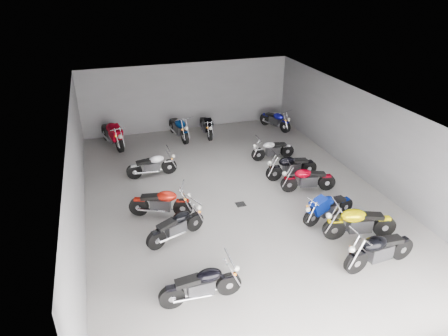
{
  "coord_description": "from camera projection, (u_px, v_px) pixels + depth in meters",
  "views": [
    {
      "loc": [
        -4.03,
        -11.21,
        7.18
      ],
      "look_at": [
        -0.31,
        0.39,
        1.0
      ],
      "focal_mm": 32.0,
      "sensor_mm": 36.0,
      "label": 1
    }
  ],
  "objects": [
    {
      "name": "motorcycle_right_b",
      "position": [
        359.0,
        222.0,
        11.58
      ],
      "size": [
        2.17,
        0.65,
        0.96
      ],
      "rotation": [
        0.0,
        0.0,
        1.35
      ],
      "color": "black",
      "rests_on": "ground"
    },
    {
      "name": "motorcycle_left_f",
      "position": [
        152.0,
        165.0,
        15.08
      ],
      "size": [
        1.91,
        0.38,
        0.84
      ],
      "rotation": [
        0.0,
        0.0,
        -1.55
      ],
      "color": "black",
      "rests_on": "ground"
    },
    {
      "name": "motorcycle_right_a",
      "position": [
        379.0,
        250.0,
        10.47
      ],
      "size": [
        2.19,
        0.47,
        0.96
      ],
      "rotation": [
        0.0,
        0.0,
        1.65
      ],
      "color": "black",
      "rests_on": "ground"
    },
    {
      "name": "motorcycle_right_d",
      "position": [
        308.0,
        179.0,
        14.06
      ],
      "size": [
        1.96,
        0.57,
        0.87
      ],
      "rotation": [
        0.0,
        0.0,
        1.36
      ],
      "color": "black",
      "rests_on": "ground"
    },
    {
      "name": "wall_right",
      "position": [
        366.0,
        138.0,
        14.51
      ],
      "size": [
        0.1,
        14.0,
        3.2
      ],
      "primitive_type": "cube",
      "color": "slate",
      "rests_on": "ground"
    },
    {
      "name": "motorcycle_right_c",
      "position": [
        328.0,
        207.0,
        12.42
      ],
      "size": [
        1.93,
        0.54,
        0.85
      ],
      "rotation": [
        0.0,
        0.0,
        1.77
      ],
      "color": "black",
      "rests_on": "ground"
    },
    {
      "name": "motorcycle_left_d",
      "position": [
        161.0,
        202.0,
        12.64
      ],
      "size": [
        1.96,
        0.84,
        0.9
      ],
      "rotation": [
        0.0,
        0.0,
        -1.93
      ],
      "color": "black",
      "rests_on": "ground"
    },
    {
      "name": "motorcycle_back_c",
      "position": [
        179.0,
        128.0,
        18.37
      ],
      "size": [
        0.55,
        2.2,
        0.97
      ],
      "rotation": [
        0.0,
        0.0,
        3.3
      ],
      "color": "black",
      "rests_on": "ground"
    },
    {
      "name": "motorcycle_back_a",
      "position": [
        112.0,
        134.0,
        17.56
      ],
      "size": [
        0.84,
        2.31,
        1.04
      ],
      "rotation": [
        0.0,
        0.0,
        3.44
      ],
      "color": "black",
      "rests_on": "ground"
    },
    {
      "name": "motorcycle_left_c",
      "position": [
        176.0,
        225.0,
        11.55
      ],
      "size": [
        1.84,
        0.88,
        0.85
      ],
      "rotation": [
        0.0,
        0.0,
        -1.17
      ],
      "color": "black",
      "rests_on": "ground"
    },
    {
      "name": "drain_grate",
      "position": [
        241.0,
        204.0,
        13.44
      ],
      "size": [
        0.32,
        0.32,
        0.01
      ],
      "primitive_type": "cube",
      "color": "black",
      "rests_on": "ground"
    },
    {
      "name": "ground",
      "position": [
        236.0,
        197.0,
        13.87
      ],
      "size": [
        14.0,
        14.0,
        0.0
      ],
      "primitive_type": "plane",
      "color": "gray",
      "rests_on": "ground"
    },
    {
      "name": "wall_back",
      "position": [
        188.0,
        97.0,
        19.09
      ],
      "size": [
        10.0,
        0.1,
        3.2
      ],
      "primitive_type": "cube",
      "color": "slate",
      "rests_on": "ground"
    },
    {
      "name": "motorcycle_right_e",
      "position": [
        291.0,
        166.0,
        14.91
      ],
      "size": [
        2.05,
        0.4,
        0.9
      ],
      "rotation": [
        0.0,
        0.0,
        1.56
      ],
      "color": "black",
      "rests_on": "ground"
    },
    {
      "name": "ceiling",
      "position": [
        237.0,
        108.0,
        12.41
      ],
      "size": [
        10.0,
        14.0,
        0.04
      ],
      "primitive_type": "cube",
      "color": "black",
      "rests_on": "wall_back"
    },
    {
      "name": "wall_left",
      "position": [
        77.0,
        177.0,
        11.78
      ],
      "size": [
        0.1,
        14.0,
        3.2
      ],
      "primitive_type": "cube",
      "color": "slate",
      "rests_on": "ground"
    },
    {
      "name": "motorcycle_right_f",
      "position": [
        272.0,
        149.0,
        16.42
      ],
      "size": [
        1.85,
        0.37,
        0.81
      ],
      "rotation": [
        0.0,
        0.0,
        1.54
      ],
      "color": "black",
      "rests_on": "ground"
    },
    {
      "name": "motorcycle_left_a",
      "position": [
        202.0,
        284.0,
        9.39
      ],
      "size": [
        2.01,
        0.39,
        0.89
      ],
      "rotation": [
        0.0,
        0.0,
        -1.57
      ],
      "color": "black",
      "rests_on": "ground"
    },
    {
      "name": "motorcycle_back_f",
      "position": [
        275.0,
        120.0,
        19.49
      ],
      "size": [
        0.86,
        1.84,
        0.85
      ],
      "rotation": [
        0.0,
        0.0,
        3.53
      ],
      "color": "black",
      "rests_on": "ground"
    },
    {
      "name": "motorcycle_back_d",
      "position": [
        206.0,
        126.0,
        18.74
      ],
      "size": [
        0.39,
        1.98,
        0.87
      ],
      "rotation": [
        0.0,
        0.0,
        3.12
      ],
      "color": "black",
      "rests_on": "ground"
    }
  ]
}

